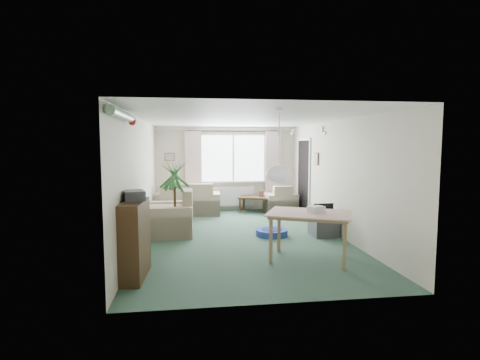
{
  "coord_description": "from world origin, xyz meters",
  "views": [
    {
      "loc": [
        -1.05,
        -7.45,
        1.89
      ],
      "look_at": [
        0.0,
        0.3,
        1.15
      ],
      "focal_mm": 28.0,
      "sensor_mm": 36.0,
      "label": 1
    }
  ],
  "objects": [
    {
      "name": "ground",
      "position": [
        0.0,
        0.0,
        0.0
      ],
      "size": [
        6.5,
        6.5,
        0.0
      ],
      "primitive_type": "plane",
      "color": "#2D4C3B"
    },
    {
      "name": "window",
      "position": [
        0.2,
        3.23,
        1.5
      ],
      "size": [
        1.8,
        0.03,
        1.3
      ],
      "primitive_type": "cube",
      "color": "white"
    },
    {
      "name": "curtain_rod",
      "position": [
        0.2,
        3.15,
        2.27
      ],
      "size": [
        2.6,
        0.03,
        0.03
      ],
      "primitive_type": "cube",
      "color": "black"
    },
    {
      "name": "curtain_left",
      "position": [
        -0.95,
        3.13,
        1.27
      ],
      "size": [
        0.45,
        0.08,
        2.0
      ],
      "primitive_type": "cube",
      "color": "beige"
    },
    {
      "name": "curtain_right",
      "position": [
        1.35,
        3.13,
        1.27
      ],
      "size": [
        0.45,
        0.08,
        2.0
      ],
      "primitive_type": "cube",
      "color": "beige"
    },
    {
      "name": "radiator",
      "position": [
        0.2,
        3.19,
        0.4
      ],
      "size": [
        1.2,
        0.1,
        0.55
      ],
      "primitive_type": "cube",
      "color": "white"
    },
    {
      "name": "doorway",
      "position": [
        1.99,
        2.2,
        1.0
      ],
      "size": [
        0.03,
        0.95,
        2.0
      ],
      "primitive_type": "cube",
      "color": "black"
    },
    {
      "name": "pendant_lamp",
      "position": [
        0.2,
        -2.3,
        1.48
      ],
      "size": [
        0.36,
        0.36,
        0.36
      ],
      "primitive_type": "sphere",
      "color": "white"
    },
    {
      "name": "tinsel_garland",
      "position": [
        -1.92,
        -2.3,
        2.28
      ],
      "size": [
        1.6,
        1.6,
        0.12
      ],
      "primitive_type": "cylinder",
      "color": "#196626"
    },
    {
      "name": "bauble_cluster_a",
      "position": [
        1.3,
        0.9,
        2.22
      ],
      "size": [
        0.2,
        0.2,
        0.2
      ],
      "primitive_type": "sphere",
      "color": "silver"
    },
    {
      "name": "bauble_cluster_b",
      "position": [
        1.6,
        -0.3,
        2.22
      ],
      "size": [
        0.2,
        0.2,
        0.2
      ],
      "primitive_type": "sphere",
      "color": "silver"
    },
    {
      "name": "wall_picture_back",
      "position": [
        -1.6,
        3.23,
        1.55
      ],
      "size": [
        0.28,
        0.03,
        0.22
      ],
      "primitive_type": "cube",
      "color": "brown"
    },
    {
      "name": "wall_picture_right",
      "position": [
        1.98,
        1.2,
        1.55
      ],
      "size": [
        0.03,
        0.24,
        0.3
      ],
      "primitive_type": "cube",
      "color": "brown"
    },
    {
      "name": "sofa",
      "position": [
        -1.1,
        2.75,
        0.43
      ],
      "size": [
        1.77,
        1.0,
        0.86
      ],
      "primitive_type": "cube",
      "rotation": [
        0.0,
        0.0,
        3.09
      ],
      "color": "#C4BC94",
      "rests_on": "ground"
    },
    {
      "name": "armchair_corner",
      "position": [
        1.48,
        2.73,
        0.38
      ],
      "size": [
        0.86,
        0.82,
        0.76
      ],
      "primitive_type": "cube",
      "rotation": [
        0.0,
        0.0,
        3.15
      ],
      "color": "beige",
      "rests_on": "ground"
    },
    {
      "name": "armchair_left",
      "position": [
        -1.5,
        0.43,
        0.47
      ],
      "size": [
        1.02,
        1.07,
        0.94
      ],
      "primitive_type": "cube",
      "rotation": [
        0.0,
        0.0,
        -1.59
      ],
      "color": "beige",
      "rests_on": "ground"
    },
    {
      "name": "coffee_table",
      "position": [
        0.82,
        2.75,
        0.22
      ],
      "size": [
        1.11,
        0.86,
        0.44
      ],
      "primitive_type": "cube",
      "rotation": [
        0.0,
        0.0,
        -0.37
      ],
      "color": "black",
      "rests_on": "ground"
    },
    {
      "name": "photo_frame",
      "position": [
        0.93,
        2.69,
        0.52
      ],
      "size": [
        0.12,
        0.05,
        0.16
      ],
      "primitive_type": "cube",
      "rotation": [
        0.0,
        0.0,
        -0.23
      ],
      "color": "brown",
      "rests_on": "coffee_table"
    },
    {
      "name": "bookshelf",
      "position": [
        -1.84,
        -2.11,
        0.55
      ],
      "size": [
        0.36,
        0.92,
        1.1
      ],
      "primitive_type": "cube",
      "rotation": [
        0.0,
        0.0,
        -0.06
      ],
      "color": "black",
      "rests_on": "ground"
    },
    {
      "name": "hifi_box",
      "position": [
        -1.85,
        -2.01,
        1.17
      ],
      "size": [
        0.37,
        0.42,
        0.14
      ],
      "primitive_type": "cube",
      "rotation": [
        0.0,
        0.0,
        0.29
      ],
      "color": "#323237",
      "rests_on": "bookshelf"
    },
    {
      "name": "houseplant",
      "position": [
        -1.35,
        0.16,
        0.8
      ],
      "size": [
        0.9,
        0.9,
        1.61
      ],
      "primitive_type": "cylinder",
      "rotation": [
        0.0,
        0.0,
        0.39
      ],
      "color": "#215C1F",
      "rests_on": "ground"
    },
    {
      "name": "dining_table",
      "position": [
        0.88,
        -1.66,
        0.38
      ],
      "size": [
        1.46,
        1.25,
        0.77
      ],
      "primitive_type": "cube",
      "rotation": [
        0.0,
        0.0,
        -0.42
      ],
      "color": "#9C8B54",
      "rests_on": "ground"
    },
    {
      "name": "gift_box",
      "position": [
        1.0,
        -1.63,
        0.83
      ],
      "size": [
        0.3,
        0.26,
        0.12
      ],
      "primitive_type": "cube",
      "rotation": [
        0.0,
        0.0,
        0.41
      ],
      "color": "white",
      "rests_on": "dining_table"
    },
    {
      "name": "tv_cube",
      "position": [
        1.7,
        -0.09,
        0.25
      ],
      "size": [
        0.51,
        0.56,
        0.49
      ],
      "primitive_type": "cube",
      "rotation": [
        0.0,
        0.0,
        0.03
      ],
      "color": "#3A393E",
      "rests_on": "ground"
    },
    {
      "name": "pet_bed",
      "position": [
        0.63,
        0.05,
        0.07
      ],
      "size": [
        0.8,
        0.8,
        0.13
      ],
      "primitive_type": "cylinder",
      "rotation": [
        0.0,
        0.0,
        -0.25
      ],
      "color": "navy",
      "rests_on": "ground"
    }
  ]
}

